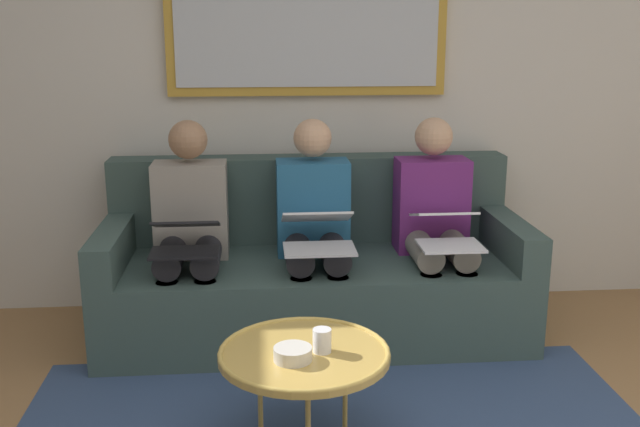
# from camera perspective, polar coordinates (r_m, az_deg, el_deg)

# --- Properties ---
(wall_rear) EXTENTS (6.00, 0.12, 2.60)m
(wall_rear) POSITION_cam_1_polar(r_m,az_deg,el_deg) (4.23, -1.07, 10.29)
(wall_rear) COLOR beige
(wall_rear) RESTS_ON ground_plane
(couch) EXTENTS (2.20, 0.90, 0.90)m
(couch) POSITION_cam_1_polar(r_m,az_deg,el_deg) (3.95, -0.52, -4.67)
(couch) COLOR #384C47
(couch) RESTS_ON ground_plane
(framed_mirror) EXTENTS (1.54, 0.05, 0.65)m
(framed_mirror) POSITION_cam_1_polar(r_m,az_deg,el_deg) (4.12, -0.99, 13.67)
(framed_mirror) COLOR #B7892D
(coffee_table) EXTENTS (0.65, 0.65, 0.44)m
(coffee_table) POSITION_cam_1_polar(r_m,az_deg,el_deg) (2.78, -1.24, -10.94)
(coffee_table) COLOR tan
(coffee_table) RESTS_ON ground_plane
(cup) EXTENTS (0.07, 0.07, 0.09)m
(cup) POSITION_cam_1_polar(r_m,az_deg,el_deg) (2.75, 0.16, -9.87)
(cup) COLOR silver
(cup) RESTS_ON coffee_table
(bowl) EXTENTS (0.14, 0.14, 0.05)m
(bowl) POSITION_cam_1_polar(r_m,az_deg,el_deg) (2.70, -2.13, -10.88)
(bowl) COLOR beige
(bowl) RESTS_ON coffee_table
(person_left) EXTENTS (0.38, 0.58, 1.14)m
(person_left) POSITION_cam_1_polar(r_m,az_deg,el_deg) (3.90, 8.96, -0.54)
(person_left) COLOR #66236B
(person_left) RESTS_ON couch
(laptop_white) EXTENTS (0.30, 0.38, 0.16)m
(laptop_white) POSITION_cam_1_polar(r_m,az_deg,el_deg) (3.67, 9.85, -1.10)
(laptop_white) COLOR white
(person_middle) EXTENTS (0.38, 0.58, 1.14)m
(person_middle) POSITION_cam_1_polar(r_m,az_deg,el_deg) (3.80, -0.45, -0.76)
(person_middle) COLOR #235B84
(person_middle) RESTS_ON couch
(laptop_silver) EXTENTS (0.34, 0.40, 0.17)m
(laptop_silver) POSITION_cam_1_polar(r_m,az_deg,el_deg) (3.58, -0.17, -1.35)
(laptop_silver) COLOR silver
(person_right) EXTENTS (0.38, 0.58, 1.14)m
(person_right) POSITION_cam_1_polar(r_m,az_deg,el_deg) (3.80, -10.11, -0.97)
(person_right) COLOR gray
(person_right) RESTS_ON couch
(laptop_black) EXTENTS (0.32, 0.34, 0.15)m
(laptop_black) POSITION_cam_1_polar(r_m,az_deg,el_deg) (3.57, -10.45, -1.77)
(laptop_black) COLOR black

